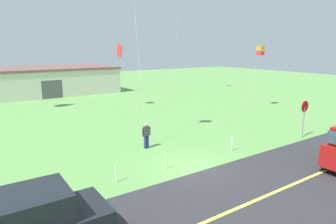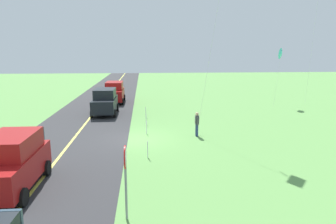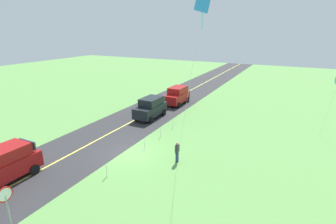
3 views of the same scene
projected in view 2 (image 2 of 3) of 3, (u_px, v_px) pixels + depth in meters
ground_plane at (136, 140)px, 19.68m from camera, size 120.00×120.00×0.10m
asphalt_road at (72, 140)px, 19.35m from camera, size 120.00×7.00×0.00m
road_centre_stripe at (72, 140)px, 19.35m from camera, size 120.00×0.16×0.00m
car_suv_foreground at (11, 162)px, 12.35m from camera, size 4.40×2.12×2.24m
car_parked_west_near at (105, 101)px, 27.24m from camera, size 4.40×2.12×2.24m
car_parked_west_far at (114, 92)px, 33.42m from camera, size 4.40×2.12×2.24m
stop_sign at (126, 168)px, 9.98m from camera, size 0.76×0.08×2.56m
person_adult_near at (197, 123)px, 20.21m from camera, size 0.58×0.22×1.60m
kite_blue_mid at (281, 54)px, 30.96m from camera, size 1.43×1.32×5.83m
fence_post_0 at (146, 112)px, 25.97m from camera, size 0.05×0.05×0.90m
fence_post_1 at (146, 119)px, 23.46m from camera, size 0.05×0.05×0.90m
fence_post_2 at (147, 127)px, 20.81m from camera, size 0.05×0.05×0.90m
fence_post_3 at (148, 149)px, 16.15m from camera, size 0.05×0.05×0.90m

